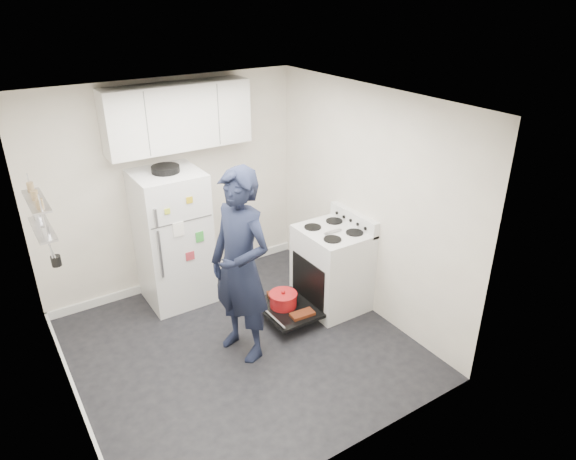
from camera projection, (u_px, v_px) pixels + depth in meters
room at (231, 243)px, 4.77m from camera, size 3.21×3.21×2.51m
electric_range at (331, 269)px, 5.82m from camera, size 0.66×0.76×1.10m
open_oven_door at (285, 304)px, 5.66m from camera, size 0.55×0.72×0.23m
refrigerator at (173, 237)px, 5.81m from camera, size 0.72×0.74×1.64m
upper_cabinets at (178, 116)px, 5.52m from camera, size 1.60×0.33×0.70m
wall_shelf_rack at (40, 215)px, 4.19m from camera, size 0.14×0.60×0.61m
person at (241, 267)px, 4.84m from camera, size 0.65×0.81×1.95m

